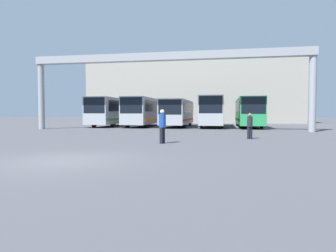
# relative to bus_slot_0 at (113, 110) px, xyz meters

# --- Properties ---
(ground_plane) EXTENTS (200.00, 200.00, 0.00)m
(ground_plane) POSITION_rel_bus_slot_0_xyz_m (8.01, -25.55, -1.91)
(ground_plane) COLOR #47474C
(building_backdrop) EXTENTS (34.62, 12.00, 10.36)m
(building_backdrop) POSITION_rel_bus_slot_0_xyz_m (8.01, 17.81, 3.27)
(building_backdrop) COLOR gray
(building_backdrop) RESTS_ON ground
(overhead_gantry) EXTENTS (25.76, 0.80, 7.09)m
(overhead_gantry) POSITION_rel_bus_slot_0_xyz_m (8.01, -7.75, 3.97)
(overhead_gantry) COLOR gray
(overhead_gantry) RESTS_ON ground
(bus_slot_0) EXTENTS (2.59, 11.14, 3.33)m
(bus_slot_0) POSITION_rel_bus_slot_0_xyz_m (0.00, 0.00, 0.00)
(bus_slot_0) COLOR #999EA5
(bus_slot_0) RESTS_ON ground
(bus_slot_1) EXTENTS (2.59, 10.61, 3.31)m
(bus_slot_1) POSITION_rel_bus_slot_0_xyz_m (4.01, -0.27, -0.01)
(bus_slot_1) COLOR #999EA5
(bus_slot_1) RESTS_ON ground
(bus_slot_2) EXTENTS (2.57, 10.54, 3.04)m
(bus_slot_2) POSITION_rel_bus_slot_0_xyz_m (8.01, -0.30, -0.16)
(bus_slot_2) COLOR #999EA5
(bus_slot_2) RESTS_ON ground
(bus_slot_3) EXTENTS (2.48, 11.53, 3.35)m
(bus_slot_3) POSITION_rel_bus_slot_0_xyz_m (12.02, 0.19, 0.01)
(bus_slot_3) COLOR #999EA5
(bus_slot_3) RESTS_ON ground
(bus_slot_4) EXTENTS (2.47, 12.12, 3.21)m
(bus_slot_4) POSITION_rel_bus_slot_0_xyz_m (16.03, 0.49, -0.06)
(bus_slot_4) COLOR #268C4C
(bus_slot_4) RESTS_ON ground
(pedestrian_near_right) EXTENTS (0.37, 0.37, 1.78)m
(pedestrian_near_right) POSITION_rel_bus_slot_0_xyz_m (10.11, -19.42, -0.97)
(pedestrian_near_right) COLOR black
(pedestrian_near_right) RESTS_ON ground
(pedestrian_near_center) EXTENTS (0.33, 0.33, 1.59)m
(pedestrian_near_center) POSITION_rel_bus_slot_0_xyz_m (14.85, -15.79, -1.07)
(pedestrian_near_center) COLOR black
(pedestrian_near_center) RESTS_ON ground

